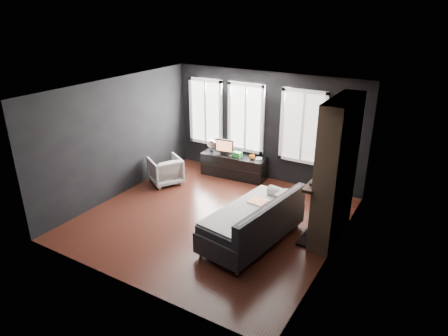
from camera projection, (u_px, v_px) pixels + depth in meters
The scene contains 18 objects.
floor at pixel (213, 218), 8.38m from camera, with size 5.00×5.00×0.00m, color black.
ceiling at pixel (211, 90), 7.34m from camera, with size 5.00×5.00×0.00m, color white.
wall_back at pixel (266, 127), 9.84m from camera, with size 5.00×0.02×2.70m, color black.
wall_left at pixel (119, 138), 9.04m from camera, with size 0.02×5.00×2.70m, color black.
wall_right at pixel (338, 185), 6.68m from camera, with size 0.02×5.00×2.70m, color black.
windows at pixel (250, 83), 9.63m from camera, with size 4.00×0.16×1.76m, color white, non-canonical shape.
fireplace at pixel (336, 171), 7.25m from camera, with size 0.70×1.62×2.70m, color #93724C, non-canonical shape.
sofa at pixel (252, 219), 7.41m from camera, with size 1.10×2.20×0.94m, color black, non-canonical shape.
stripe_pillow at pixel (281, 201), 7.62m from camera, with size 0.09×0.38×0.38m, color gray.
armchair at pixel (165, 169), 9.87m from camera, with size 0.72×0.67×0.74m, color white.
media_console at pixel (234, 166), 10.29m from camera, with size 1.69×0.53×0.58m, color black, non-canonical shape.
monitor at pixel (224, 146), 10.17m from camera, with size 0.51×0.11×0.45m, color black, non-canonical shape.
desk_fan at pixel (212, 145), 10.40m from camera, with size 0.22×0.22×0.32m, color gray, non-canonical shape.
mug at pixel (252, 156), 9.91m from camera, with size 0.14×0.11×0.14m, color #CB6B15.
book at pixel (256, 155), 9.92m from camera, with size 0.15×0.02×0.20m, color #A39380.
storage_box at pixel (237, 154), 10.06m from camera, with size 0.24×0.15×0.13m, color #236729.
mantel_vase at pixel (330, 162), 7.73m from camera, with size 0.19×0.20×0.19m, color #D28B3F.
mantel_clock at pixel (312, 184), 6.97m from camera, with size 0.11×0.11×0.04m, color black.
Camera 1 is at (3.97, -6.18, 4.18)m, focal length 32.00 mm.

